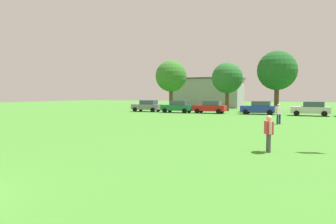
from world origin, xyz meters
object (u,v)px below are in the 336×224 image
(parked_car_silver_4, at_px, (311,109))
(parked_car_red_2, at_px, (210,107))
(parked_car_blue_3, at_px, (259,108))
(tree_center, at_px, (227,78))
(bystander_near_trees, at_px, (279,112))
(parked_car_gray_0, at_px, (147,106))
(tree_far_left, at_px, (171,76))
(tree_far_right, at_px, (277,71))
(parked_car_green_1, at_px, (178,107))
(adult_bystander, at_px, (269,130))

(parked_car_silver_4, bearing_deg, parked_car_red_2, -0.12)
(parked_car_blue_3, relative_size, tree_center, 0.57)
(bystander_near_trees, bearing_deg, tree_center, 64.58)
(parked_car_red_2, bearing_deg, parked_car_gray_0, -0.61)
(parked_car_red_2, height_order, tree_far_left, tree_far_left)
(parked_car_silver_4, xyz_separation_m, tree_far_right, (-4.49, 6.99, 5.07))
(parked_car_green_1, relative_size, tree_far_left, 0.51)
(parked_car_red_2, bearing_deg, tree_far_left, -43.34)
(parked_car_gray_0, height_order, tree_far_left, tree_far_left)
(bystander_near_trees, distance_m, parked_car_blue_3, 13.28)
(bystander_near_trees, bearing_deg, parked_car_red_2, 78.07)
(parked_car_silver_4, height_order, tree_far_left, tree_far_left)
(parked_car_gray_0, height_order, tree_far_right, tree_far_right)
(tree_center, bearing_deg, bystander_near_trees, -65.88)
(parked_car_gray_0, height_order, parked_car_silver_4, same)
(parked_car_silver_4, distance_m, tree_center, 15.33)
(parked_car_gray_0, bearing_deg, parked_car_red_2, 179.39)
(parked_car_silver_4, xyz_separation_m, tree_far_left, (-22.03, 9.20, 4.80))
(parked_car_silver_4, bearing_deg, adult_bystander, 85.74)
(parked_car_red_2, bearing_deg, tree_center, -91.80)
(parked_car_green_1, height_order, parked_car_blue_3, same)
(parked_car_silver_4, bearing_deg, tree_far_right, -57.33)
(bystander_near_trees, relative_size, tree_far_right, 0.20)
(bystander_near_trees, bearing_deg, tree_far_left, 82.21)
(adult_bystander, distance_m, tree_far_right, 33.69)
(parked_car_gray_0, xyz_separation_m, parked_car_red_2, (9.61, -0.10, 0.00))
(adult_bystander, height_order, parked_car_silver_4, parked_car_silver_4)
(parked_car_blue_3, bearing_deg, parked_car_red_2, 2.51)
(adult_bystander, bearing_deg, tree_center, 177.54)
(parked_car_green_1, height_order, tree_far_left, tree_far_left)
(parked_car_gray_0, distance_m, tree_far_right, 19.41)
(parked_car_green_1, height_order, parked_car_silver_4, same)
(adult_bystander, relative_size, tree_center, 0.21)
(parked_car_gray_0, xyz_separation_m, parked_car_green_1, (5.10, -0.65, 0.00))
(parked_car_blue_3, bearing_deg, adult_bystander, 98.63)
(parked_car_gray_0, height_order, parked_car_green_1, same)
(parked_car_red_2, distance_m, tree_center, 9.47)
(parked_car_silver_4, relative_size, tree_far_left, 0.51)
(bystander_near_trees, relative_size, tree_center, 0.23)
(adult_bystander, relative_size, parked_car_green_1, 0.38)
(parked_car_red_2, relative_size, parked_car_silver_4, 1.00)
(parked_car_green_1, xyz_separation_m, tree_far_left, (-5.21, 9.71, 4.80))
(parked_car_gray_0, distance_m, parked_car_blue_3, 15.94)
(adult_bystander, xyz_separation_m, parked_car_gray_0, (-19.97, 26.36, -0.11))
(parked_car_blue_3, distance_m, tree_far_left, 18.96)
(tree_far_left, xyz_separation_m, tree_far_right, (17.54, -2.20, 0.26))
(parked_car_green_1, distance_m, tree_far_right, 15.30)
(parked_car_green_1, bearing_deg, adult_bystander, 120.04)
(parked_car_blue_3, height_order, parked_car_silver_4, same)
(tree_center, bearing_deg, tree_far_right, -11.19)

